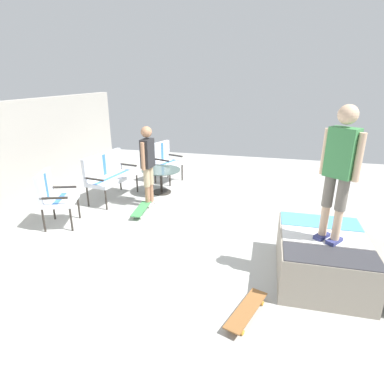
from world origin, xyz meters
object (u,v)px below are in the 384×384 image
(patio_chair_by_wall, at_px, (53,194))
(person_skater, at_px, (340,166))
(skate_ramp, at_px, (325,257))
(patio_table, at_px, (161,176))
(person_watching, at_px, (148,161))
(patio_chair_near_house, at_px, (165,158))
(skateboard_spare, at_px, (246,310))
(skateboard_by_bench, at_px, (141,209))
(patio_bench, at_px, (108,172))

(patio_chair_by_wall, distance_m, person_skater, 4.69)
(skate_ramp, xyz_separation_m, patio_table, (2.67, 3.26, 0.10))
(person_watching, xyz_separation_m, person_skater, (-1.97, -3.23, 0.63))
(patio_table, xyz_separation_m, person_watching, (-0.79, -0.01, 0.57))
(skate_ramp, bearing_deg, patio_chair_near_house, 44.20)
(skate_ramp, distance_m, person_watching, 3.81)
(skateboard_spare, bearing_deg, person_skater, -44.66)
(patio_chair_near_house, xyz_separation_m, person_skater, (-3.66, -3.45, 0.99))
(patio_chair_near_house, relative_size, patio_table, 1.13)
(patio_table, distance_m, person_skater, 4.42)
(person_watching, bearing_deg, skateboard_by_bench, 179.53)
(patio_chair_near_house, height_order, patio_table, patio_chair_near_house)
(patio_chair_near_house, distance_m, patio_table, 0.94)
(skateboard_spare, bearing_deg, patio_table, 32.17)
(patio_bench, xyz_separation_m, patio_chair_by_wall, (-1.51, 0.29, -0.00))
(patio_table, relative_size, skateboard_spare, 1.10)
(skate_ramp, xyz_separation_m, skateboard_spare, (-1.03, 0.94, -0.22))
(patio_chair_near_house, relative_size, patio_chair_by_wall, 1.00)
(skate_ramp, height_order, patio_bench, patio_bench)
(person_skater, bearing_deg, skateboard_by_bench, 64.88)
(patio_table, distance_m, skateboard_by_bench, 1.29)
(skate_ramp, xyz_separation_m, person_skater, (-0.10, 0.02, 1.29))
(patio_table, distance_m, person_watching, 0.97)
(patio_bench, distance_m, person_watching, 1.09)
(patio_bench, distance_m, patio_chair_near_house, 1.72)
(person_watching, relative_size, person_skater, 0.99)
(skateboard_by_bench, relative_size, skateboard_spare, 0.99)
(patio_chair_near_house, bearing_deg, skateboard_by_bench, -174.39)
(patio_chair_near_house, xyz_separation_m, skateboard_spare, (-4.59, -2.53, -0.53))
(patio_chair_by_wall, relative_size, patio_table, 1.13)
(patio_chair_by_wall, distance_m, patio_table, 2.51)
(patio_chair_near_house, xyz_separation_m, person_watching, (-1.68, -0.21, 0.36))
(patio_bench, relative_size, skateboard_spare, 1.61)
(skateboard_by_bench, bearing_deg, patio_chair_near_house, 5.61)
(skate_ramp, distance_m, patio_chair_by_wall, 4.59)
(patio_bench, relative_size, person_watching, 0.79)
(patio_chair_near_house, bearing_deg, skateboard_spare, -151.13)
(skate_ramp, relative_size, person_skater, 1.16)
(patio_table, distance_m, skateboard_spare, 4.37)
(patio_chair_near_house, xyz_separation_m, skateboard_by_bench, (-2.14, -0.21, -0.53))
(person_watching, bearing_deg, person_skater, -121.40)
(patio_chair_near_house, height_order, patio_chair_by_wall, same)
(patio_chair_by_wall, height_order, patio_table, patio_chair_by_wall)
(patio_bench, relative_size, patio_chair_near_house, 1.29)
(skateboard_by_bench, bearing_deg, patio_bench, 58.58)
(skate_ramp, bearing_deg, skateboard_spare, 137.66)
(patio_table, height_order, skateboard_by_bench, patio_table)
(skateboard_by_bench, height_order, skateboard_spare, same)
(patio_bench, xyz_separation_m, skateboard_by_bench, (-0.62, -1.01, -0.53))
(person_skater, relative_size, skateboard_by_bench, 2.07)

